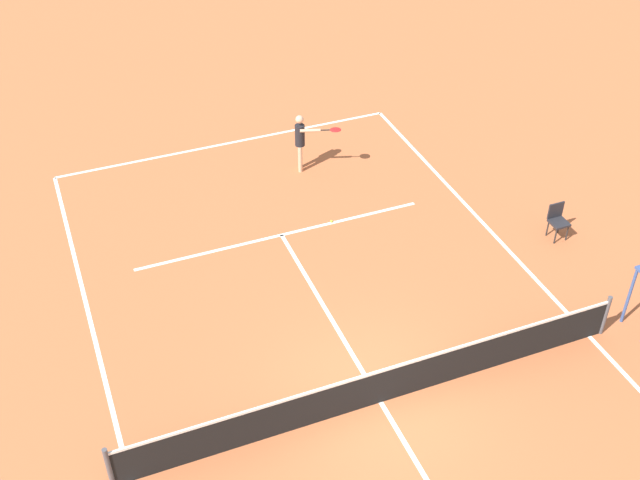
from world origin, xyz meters
name	(u,v)px	position (x,y,z in m)	size (l,w,h in m)	color
ground_plane	(380,402)	(0.00, 0.00, 0.00)	(60.00, 60.00, 0.00)	#B76038
court_lines	(381,402)	(0.00, 0.00, 0.00)	(10.37, 22.08, 0.01)	white
tennis_net	(382,385)	(0.00, 0.00, 0.50)	(10.97, 0.10, 1.07)	#4C4C51
player_serving	(302,138)	(-1.61, -8.78, 1.05)	(1.22, 0.89, 1.76)	#D8A884
tennis_ball	(331,221)	(-1.41, -6.07, 0.03)	(0.07, 0.07, 0.07)	#CCE033
courtside_chair_mid	(558,219)	(-6.55, -3.39, 0.53)	(0.44, 0.46, 0.95)	#262626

